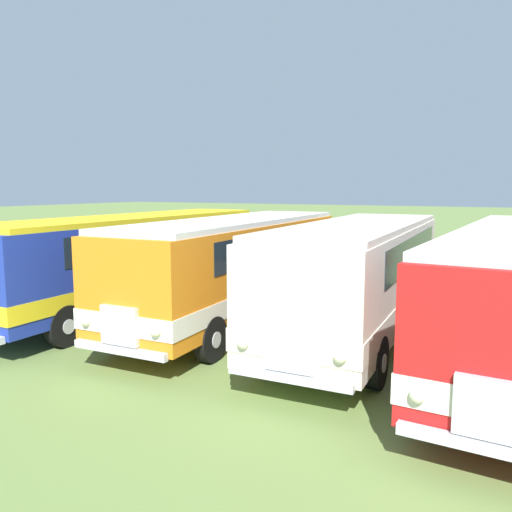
# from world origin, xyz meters

# --- Properties ---
(bus_first_in_row) EXTENTS (2.62, 11.45, 2.99)m
(bus_first_in_row) POSITION_xyz_m (-14.63, -0.14, 1.76)
(bus_first_in_row) COLOR #1E339E
(bus_first_in_row) RESTS_ON ground
(bus_second_in_row) EXTENTS (2.83, 10.35, 2.99)m
(bus_second_in_row) POSITION_xyz_m (-10.97, -0.04, 1.75)
(bus_second_in_row) COLOR orange
(bus_second_in_row) RESTS_ON ground
(bus_third_in_row) EXTENTS (2.84, 9.79, 2.99)m
(bus_third_in_row) POSITION_xyz_m (-7.32, -0.14, 1.75)
(bus_third_in_row) COLOR silver
(bus_third_in_row) RESTS_ON ground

